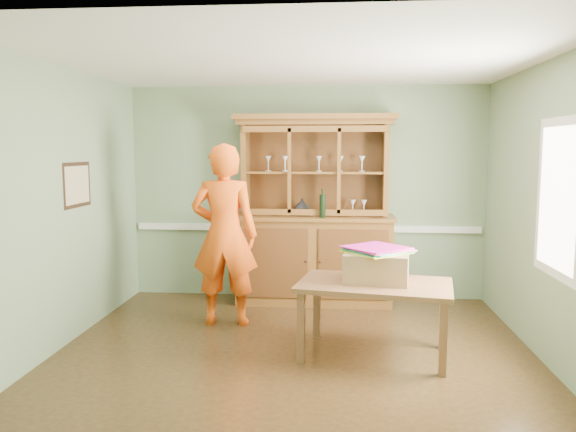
# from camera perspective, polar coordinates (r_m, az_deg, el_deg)

# --- Properties ---
(floor) EXTENTS (4.50, 4.50, 0.00)m
(floor) POSITION_cam_1_polar(r_m,az_deg,el_deg) (5.52, 0.72, -13.42)
(floor) COLOR #4D3418
(floor) RESTS_ON ground
(ceiling) EXTENTS (4.50, 4.50, 0.00)m
(ceiling) POSITION_cam_1_polar(r_m,az_deg,el_deg) (5.24, 0.76, 15.49)
(ceiling) COLOR white
(ceiling) RESTS_ON wall_back
(wall_back) EXTENTS (4.50, 0.00, 4.50)m
(wall_back) POSITION_cam_1_polar(r_m,az_deg,el_deg) (7.20, 1.87, 2.35)
(wall_back) COLOR gray
(wall_back) RESTS_ON floor
(wall_left) EXTENTS (0.00, 4.00, 4.00)m
(wall_left) POSITION_cam_1_polar(r_m,az_deg,el_deg) (5.82, -21.95, 0.80)
(wall_left) COLOR gray
(wall_left) RESTS_ON floor
(wall_right) EXTENTS (0.00, 4.00, 4.00)m
(wall_right) POSITION_cam_1_polar(r_m,az_deg,el_deg) (5.53, 24.69, 0.38)
(wall_right) COLOR gray
(wall_right) RESTS_ON floor
(wall_front) EXTENTS (4.50, 0.00, 4.50)m
(wall_front) POSITION_cam_1_polar(r_m,az_deg,el_deg) (3.24, -1.77, -3.15)
(wall_front) COLOR gray
(wall_front) RESTS_ON floor
(chair_rail) EXTENTS (4.41, 0.05, 0.08)m
(chair_rail) POSITION_cam_1_polar(r_m,az_deg,el_deg) (7.22, 1.85, -1.22)
(chair_rail) COLOR white
(chair_rail) RESTS_ON wall_back
(framed_map) EXTENTS (0.03, 0.60, 0.46)m
(framed_map) POSITION_cam_1_polar(r_m,az_deg,el_deg) (6.06, -20.59, 2.98)
(framed_map) COLOR black
(framed_map) RESTS_ON wall_left
(window_panel) EXTENTS (0.03, 0.96, 1.36)m
(window_panel) POSITION_cam_1_polar(r_m,az_deg,el_deg) (5.23, 25.67, 1.65)
(window_panel) COLOR white
(window_panel) RESTS_ON wall_right
(china_hutch) EXTENTS (1.98, 0.65, 2.33)m
(china_hutch) POSITION_cam_1_polar(r_m,az_deg,el_deg) (6.99, 2.66, -2.20)
(china_hutch) COLOR brown
(china_hutch) RESTS_ON floor
(dining_table) EXTENTS (1.50, 1.06, 0.69)m
(dining_table) POSITION_cam_1_polar(r_m,az_deg,el_deg) (5.27, 8.80, -7.57)
(dining_table) COLOR brown
(dining_table) RESTS_ON floor
(cardboard_box) EXTENTS (0.64, 0.54, 0.27)m
(cardboard_box) POSITION_cam_1_polar(r_m,az_deg,el_deg) (5.28, 8.97, -5.14)
(cardboard_box) COLOR #9C7350
(cardboard_box) RESTS_ON dining_table
(kite_stack) EXTENTS (0.68, 0.68, 0.05)m
(kite_stack) POSITION_cam_1_polar(r_m,az_deg,el_deg) (5.26, 9.08, -3.38)
(kite_stack) COLOR yellow
(kite_stack) RESTS_ON cardboard_box
(person) EXTENTS (0.73, 0.49, 1.97)m
(person) POSITION_cam_1_polar(r_m,az_deg,el_deg) (6.11, -6.46, -1.92)
(person) COLOR #FF5710
(person) RESTS_ON floor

